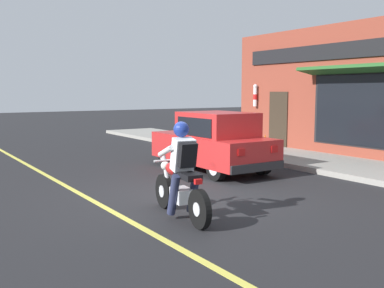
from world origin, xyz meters
name	(u,v)px	position (x,y,z in m)	size (l,w,h in m)	color
ground_plane	(190,196)	(0.00, 0.00, 0.00)	(80.00, 80.00, 0.00)	black
sidewalk_curb	(277,155)	(5.32, 3.00, 0.07)	(2.60, 22.00, 0.14)	gray
lane_stripe	(57,181)	(-1.80, 3.00, 0.00)	(0.12, 19.80, 0.01)	#D1C64C
storefront_building	(344,91)	(6.85, 1.69, 2.11)	(1.25, 9.36, 4.20)	brown
motorcycle_with_rider	(181,178)	(-0.99, -1.22, 0.68)	(0.62, 2.02, 1.62)	black
car_hatchback	(213,142)	(2.10, 2.11, 0.77)	(1.67, 3.79, 1.57)	black
traffic_cone	(265,144)	(4.99, 3.23, 0.43)	(0.36, 0.36, 0.60)	black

